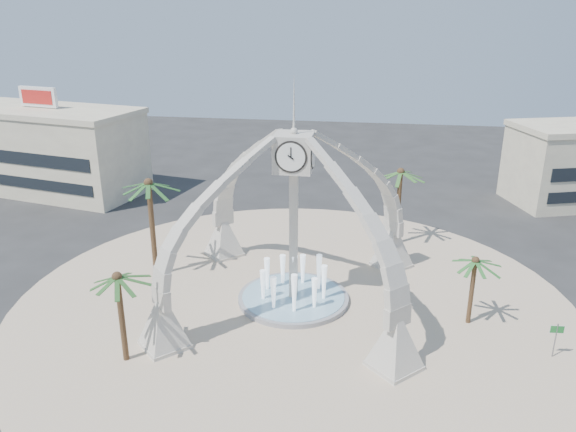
# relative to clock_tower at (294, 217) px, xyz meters

# --- Properties ---
(ground) EXTENTS (140.00, 140.00, 0.00)m
(ground) POSITION_rel_clock_tower_xyz_m (0.00, 0.00, -6.49)
(ground) COLOR #282828
(ground) RESTS_ON ground
(plaza) EXTENTS (40.00, 40.00, 0.06)m
(plaza) POSITION_rel_clock_tower_xyz_m (0.00, 0.00, -6.46)
(plaza) COLOR #C0A78F
(plaza) RESTS_ON ground
(clock_tower) EXTENTS (17.94, 17.94, 16.30)m
(clock_tower) POSITION_rel_clock_tower_xyz_m (0.00, 0.00, 0.00)
(clock_tower) COLOR beige
(clock_tower) RESTS_ON ground
(fountain) EXTENTS (8.00, 8.00, 3.62)m
(fountain) POSITION_rel_clock_tower_xyz_m (0.00, 0.00, -6.20)
(fountain) COLOR #9C9C9F
(fountain) RESTS_ON ground
(building_nw) EXTENTS (23.75, 13.73, 11.90)m
(building_nw) POSITION_rel_clock_tower_xyz_m (-32.00, 22.00, -1.66)
(building_nw) COLOR beige
(building_nw) RESTS_ON ground
(palm_east) EXTENTS (3.64, 3.64, 5.25)m
(palm_east) POSITION_rel_clock_tower_xyz_m (12.09, -1.15, -1.92)
(palm_east) COLOR brown
(palm_east) RESTS_ON ground
(palm_west) EXTENTS (5.13, 5.13, 8.50)m
(palm_west) POSITION_rel_clock_tower_xyz_m (-11.41, 2.45, 1.05)
(palm_west) COLOR brown
(palm_west) RESTS_ON ground
(palm_north) EXTENTS (5.50, 5.50, 7.53)m
(palm_north) POSITION_rel_clock_tower_xyz_m (7.55, 11.96, 0.14)
(palm_north) COLOR brown
(palm_north) RESTS_ON ground
(palm_south) EXTENTS (4.10, 4.10, 6.27)m
(palm_south) POSITION_rel_clock_tower_xyz_m (-8.86, -8.82, -1.00)
(palm_south) COLOR brown
(palm_south) RESTS_ON ground
(street_sign) EXTENTS (0.86, 0.10, 2.33)m
(street_sign) POSITION_rel_clock_tower_xyz_m (16.60, -4.46, -4.83)
(street_sign) COLOR slate
(street_sign) RESTS_ON ground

